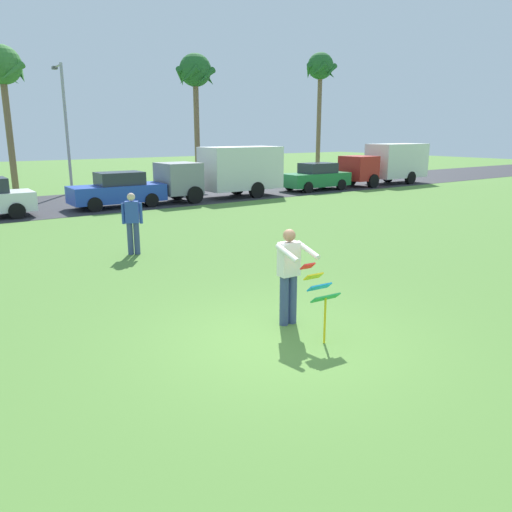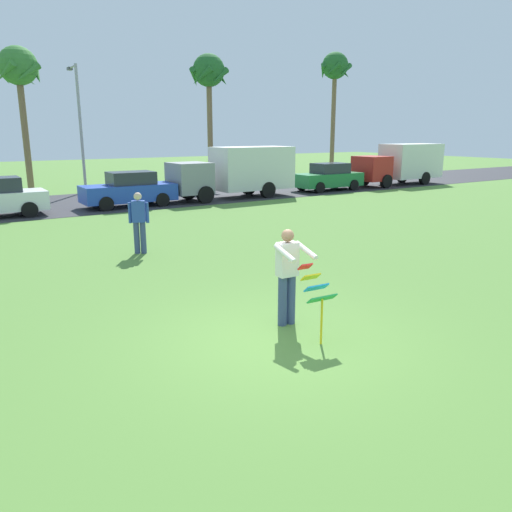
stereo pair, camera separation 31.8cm
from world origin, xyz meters
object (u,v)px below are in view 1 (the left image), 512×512
(palm_tree_far_left, at_px, (320,72))
(person_walker_near, at_px, (132,222))
(palm_tree_right_near, at_px, (2,71))
(parked_truck_red_cab, at_px, (389,163))
(kite_held, at_px, (319,290))
(parked_car_green, at_px, (316,177))
(palm_tree_centre_far, at_px, (195,76))
(person_kite_flyer, at_px, (289,273))
(streetlight_pole, at_px, (65,120))
(parked_car_blue, at_px, (118,190))
(parked_truck_grey_van, at_px, (228,171))

(palm_tree_far_left, xyz_separation_m, person_walker_near, (-23.76, -18.83, -7.18))
(palm_tree_right_near, bearing_deg, palm_tree_far_left, 1.23)
(palm_tree_right_near, bearing_deg, parked_truck_red_cab, -23.51)
(kite_held, relative_size, parked_truck_red_cab, 0.19)
(person_walker_near, bearing_deg, parked_car_green, 31.39)
(parked_truck_red_cab, distance_m, palm_tree_centre_far, 13.94)
(person_kite_flyer, relative_size, palm_tree_centre_far, 0.21)
(parked_truck_red_cab, bearing_deg, palm_tree_right_near, 156.49)
(parked_truck_red_cab, bearing_deg, kite_held, -141.78)
(palm_tree_right_near, height_order, palm_tree_far_left, palm_tree_far_left)
(parked_truck_red_cab, bearing_deg, palm_tree_centre_far, 139.98)
(palm_tree_right_near, relative_size, palm_tree_centre_far, 0.96)
(person_kite_flyer, distance_m, parked_truck_red_cab, 26.27)
(streetlight_pole, bearing_deg, parked_car_green, -30.44)
(parked_car_blue, relative_size, parked_truck_red_cab, 0.63)
(kite_held, bearing_deg, parked_truck_grey_van, 62.66)
(parked_car_green, relative_size, person_walker_near, 2.43)
(person_kite_flyer, relative_size, palm_tree_far_left, 0.18)
(person_kite_flyer, height_order, palm_tree_far_left, palm_tree_far_left)
(parked_car_green, xyz_separation_m, palm_tree_far_left, (8.81, 9.71, 7.34))
(palm_tree_centre_far, bearing_deg, parked_truck_grey_van, -108.15)
(parked_car_blue, xyz_separation_m, parked_truck_grey_van, (5.93, -0.00, 0.64))
(person_walker_near, bearing_deg, palm_tree_centre_far, 56.46)
(parked_car_green, bearing_deg, parked_truck_red_cab, -0.00)
(kite_held, xyz_separation_m, palm_tree_right_near, (-0.10, 25.78, 5.75))
(person_kite_flyer, xyz_separation_m, parked_car_blue, (2.61, 15.75, -0.18))
(parked_car_green, height_order, parked_truck_red_cab, parked_truck_red_cab)
(kite_held, xyz_separation_m, parked_car_blue, (2.64, 16.58, -0.08))
(streetlight_pole, bearing_deg, palm_tree_far_left, 6.80)
(parked_car_green, bearing_deg, parked_truck_grey_van, -180.00)
(parked_car_blue, distance_m, person_walker_near, 9.56)
(person_walker_near, bearing_deg, parked_truck_grey_van, 46.02)
(palm_tree_centre_far, bearing_deg, streetlight_pole, -173.36)
(person_kite_flyer, xyz_separation_m, palm_tree_centre_far, (11.23, 23.97, 6.01))
(parked_truck_red_cab, height_order, person_walker_near, parked_truck_red_cab)
(person_walker_near, bearing_deg, streetlight_pole, 80.63)
(parked_car_green, bearing_deg, person_kite_flyer, -132.98)
(parked_car_blue, relative_size, parked_truck_grey_van, 0.63)
(person_kite_flyer, height_order, parked_car_green, person_kite_flyer)
(parked_truck_red_cab, bearing_deg, parked_car_blue, 180.00)
(person_kite_flyer, relative_size, parked_car_green, 0.41)
(parked_car_blue, relative_size, parked_car_green, 1.00)
(palm_tree_right_near, distance_m, person_walker_near, 19.18)
(streetlight_pole, bearing_deg, parked_car_blue, -88.58)
(parked_car_blue, xyz_separation_m, parked_car_green, (12.07, 0.00, 0.00))
(parked_car_blue, height_order, parked_truck_red_cab, parked_truck_red_cab)
(kite_held, relative_size, palm_tree_centre_far, 0.15)
(parked_truck_red_cab, xyz_separation_m, person_walker_near, (-21.28, -9.12, -0.48))
(parked_truck_red_cab, relative_size, person_walker_near, 3.90)
(parked_car_green, xyz_separation_m, streetlight_pole, (-12.25, 7.20, 3.22))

